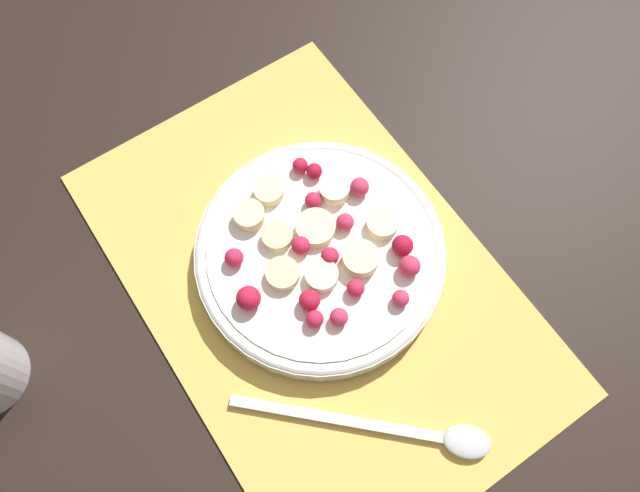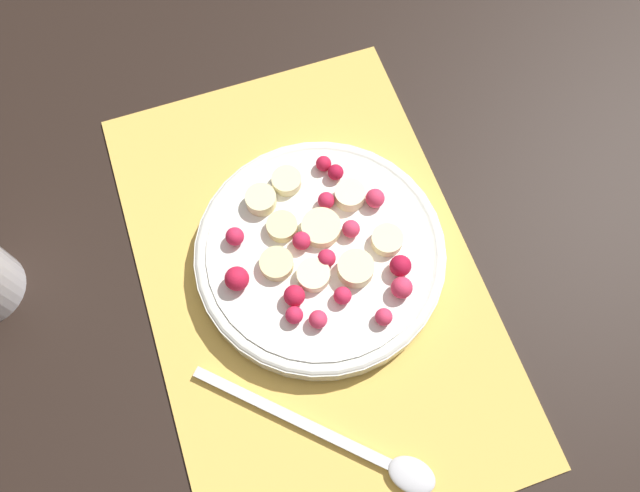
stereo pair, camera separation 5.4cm
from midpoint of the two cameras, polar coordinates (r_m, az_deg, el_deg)
The scene contains 4 objects.
ground_plane at distance 0.57m, azimuth -3.13°, elevation -3.44°, with size 3.00×3.00×0.00m, color black.
placemat at distance 0.57m, azimuth -3.14°, elevation -3.34°, with size 0.45×0.29×0.01m.
fruit_bowl at distance 0.56m, azimuth -2.77°, elevation -0.92°, with size 0.22×0.22×0.04m.
spoon at distance 0.53m, azimuth 5.28°, elevation -16.93°, with size 0.16×0.17×0.01m.
Camera 1 is at (-0.16, 0.10, 0.54)m, focal length 35.00 mm.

